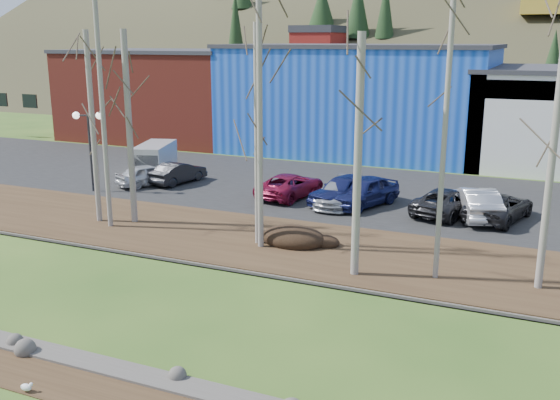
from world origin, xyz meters
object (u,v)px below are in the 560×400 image
at_px(car_9, 447,201).
at_px(car_0, 147,175).
at_px(car_5, 476,203).
at_px(seagull, 27,387).
at_px(car_8, 344,190).
at_px(car_1, 178,173).
at_px(van_grey, 154,159).
at_px(car_3, 340,193).
at_px(car_6, 499,206).
at_px(street_lamp, 89,129).
at_px(car_4, 363,191).
at_px(car_2, 291,185).

bearing_deg(car_9, car_0, 17.26).
bearing_deg(car_9, car_5, -169.45).
relative_size(seagull, car_0, 0.10).
bearing_deg(car_8, car_1, -163.07).
bearing_deg(car_0, van_grey, -35.37).
bearing_deg(car_9, car_3, 19.64).
xyz_separation_m(car_5, car_6, (1.04, 0.11, -0.11)).
xyz_separation_m(seagull, car_6, (9.54, 20.67, 0.65)).
bearing_deg(car_6, seagull, 80.46).
relative_size(street_lamp, van_grey, 0.97).
bearing_deg(car_0, street_lamp, 77.68).
bearing_deg(car_4, car_9, 22.57).
height_order(seagull, street_lamp, street_lamp).
bearing_deg(car_9, van_grey, 7.79).
bearing_deg(car_1, car_8, -174.27).
height_order(seagull, car_5, car_5).
xyz_separation_m(seagull, car_1, (-9.07, 21.27, 0.63)).
distance_m(car_0, car_6, 20.00).
distance_m(street_lamp, car_1, 5.85).
bearing_deg(van_grey, car_9, -25.16).
bearing_deg(car_2, car_9, -172.28).
bearing_deg(car_5, car_9, -24.11).
relative_size(car_5, van_grey, 1.00).
relative_size(car_1, car_3, 0.88).
bearing_deg(car_8, car_3, -97.74).
distance_m(car_1, car_2, 7.61).
bearing_deg(car_8, car_4, 20.81).
xyz_separation_m(car_2, car_4, (4.27, -0.30, 0.13)).
xyz_separation_m(car_1, car_2, (7.60, -0.43, 0.01)).
xyz_separation_m(car_3, car_9, (5.49, 0.42, 0.01)).
distance_m(seagull, car_8, 20.63).
distance_m(car_1, car_3, 10.72).
distance_m(car_1, car_8, 10.85).
xyz_separation_m(car_6, car_9, (-2.45, 0.00, 0.00)).
bearing_deg(car_6, car_5, 21.50).
bearing_deg(car_6, car_2, 14.34).
height_order(car_1, car_4, car_4).
relative_size(car_6, car_8, 1.03).
relative_size(street_lamp, car_5, 0.98).
bearing_deg(seagull, street_lamp, 103.91).
xyz_separation_m(car_6, van_grey, (-21.64, 2.50, 0.29)).
xyz_separation_m(car_3, car_6, (7.94, 0.42, 0.01)).
relative_size(car_4, van_grey, 0.99).
distance_m(seagull, car_2, 20.90).
bearing_deg(car_2, car_0, 13.91).
xyz_separation_m(street_lamp, car_4, (15.29, 2.99, -2.81)).
height_order(car_3, car_5, car_5).
relative_size(car_5, car_6, 0.98).
bearing_deg(car_2, car_8, -176.49).
bearing_deg(car_9, street_lamp, 24.27).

